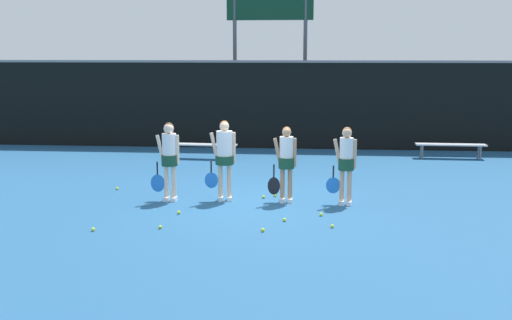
% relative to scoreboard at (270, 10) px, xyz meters
% --- Properties ---
extents(ground_plane, '(140.00, 140.00, 0.00)m').
position_rel_scoreboard_xyz_m(ground_plane, '(0.30, -9.34, -4.73)').
color(ground_plane, '#235684').
extents(fence_windscreen, '(60.00, 0.08, 2.98)m').
position_rel_scoreboard_xyz_m(fence_windscreen, '(0.30, -1.88, -3.23)').
color(fence_windscreen, black).
rests_on(fence_windscreen, ground_plane).
extents(scoreboard, '(3.13, 0.15, 6.17)m').
position_rel_scoreboard_xyz_m(scoreboard, '(0.00, 0.00, 0.00)').
color(scoreboard, '#515156').
rests_on(scoreboard, ground_plane).
extents(bench_courtside, '(2.17, 0.50, 0.46)m').
position_rel_scoreboard_xyz_m(bench_courtside, '(-1.81, -4.10, -4.33)').
color(bench_courtside, '#B2B2B7').
rests_on(bench_courtside, ground_plane).
extents(bench_far, '(2.13, 0.40, 0.45)m').
position_rel_scoreboard_xyz_m(bench_far, '(5.84, -3.40, -4.34)').
color(bench_far, '#B2B2B7').
rests_on(bench_far, ground_plane).
extents(player_0, '(0.65, 0.35, 1.74)m').
position_rel_scoreboard_xyz_m(player_0, '(-1.60, -9.44, -3.70)').
color(player_0, beige).
rests_on(player_0, ground_plane).
extents(player_1, '(0.68, 0.41, 1.78)m').
position_rel_scoreboard_xyz_m(player_1, '(-0.40, -9.30, -3.67)').
color(player_1, beige).
rests_on(player_1, ground_plane).
extents(player_2, '(0.62, 0.34, 1.66)m').
position_rel_scoreboard_xyz_m(player_2, '(0.96, -9.33, -3.76)').
color(player_2, tan).
rests_on(player_2, ground_plane).
extents(player_3, '(0.63, 0.34, 1.68)m').
position_rel_scoreboard_xyz_m(player_3, '(2.24, -9.44, -3.75)').
color(player_3, tan).
rests_on(player_3, ground_plane).
extents(tennis_ball_0, '(0.07, 0.07, 0.07)m').
position_rel_scoreboard_xyz_m(tennis_ball_0, '(1.90, -11.24, -4.70)').
color(tennis_ball_0, '#CCE033').
rests_on(tennis_ball_0, ground_plane).
extents(tennis_ball_1, '(0.07, 0.07, 0.07)m').
position_rel_scoreboard_xyz_m(tennis_ball_1, '(0.70, -8.67, -4.70)').
color(tennis_ball_1, '#CCE033').
rests_on(tennis_ball_1, ground_plane).
extents(tennis_ball_2, '(0.07, 0.07, 0.07)m').
position_rel_scoreboard_xyz_m(tennis_ball_2, '(-1.30, -11.57, -4.70)').
color(tennis_ball_2, '#CCE033').
rests_on(tennis_ball_2, ground_plane).
extents(tennis_ball_3, '(0.07, 0.07, 0.07)m').
position_rel_scoreboard_xyz_m(tennis_ball_3, '(-2.49, -11.83, -4.69)').
color(tennis_ball_3, '#CCE033').
rests_on(tennis_ball_3, ground_plane).
extents(tennis_ball_4, '(0.07, 0.07, 0.07)m').
position_rel_scoreboard_xyz_m(tennis_ball_4, '(1.71, -10.43, -4.70)').
color(tennis_ball_4, '#CCE033').
rests_on(tennis_ball_4, ground_plane).
extents(tennis_ball_5, '(0.07, 0.07, 0.07)m').
position_rel_scoreboard_xyz_m(tennis_ball_5, '(0.70, -8.89, -4.70)').
color(tennis_ball_5, '#CCE033').
rests_on(tennis_ball_5, ground_plane).
extents(tennis_ball_6, '(0.07, 0.07, 0.07)m').
position_rel_scoreboard_xyz_m(tennis_ball_6, '(0.45, -9.05, -4.70)').
color(tennis_ball_6, '#CCE033').
rests_on(tennis_ball_6, ground_plane).
extents(tennis_ball_7, '(0.07, 0.07, 0.07)m').
position_rel_scoreboard_xyz_m(tennis_ball_7, '(-1.17, -10.53, -4.69)').
color(tennis_ball_7, '#CCE033').
rests_on(tennis_ball_7, ground_plane).
extents(tennis_ball_8, '(0.07, 0.07, 0.07)m').
position_rel_scoreboard_xyz_m(tennis_ball_8, '(0.63, -11.60, -4.70)').
color(tennis_ball_8, '#CCE033').
rests_on(tennis_ball_8, ground_plane).
extents(tennis_ball_9, '(0.07, 0.07, 0.07)m').
position_rel_scoreboard_xyz_m(tennis_ball_9, '(0.99, -10.89, -4.70)').
color(tennis_ball_9, '#CCE033').
rests_on(tennis_ball_9, ground_plane).
extents(tennis_ball_10, '(0.07, 0.07, 0.07)m').
position_rel_scoreboard_xyz_m(tennis_ball_10, '(-3.11, -8.51, -4.70)').
color(tennis_ball_10, '#CCE033').
rests_on(tennis_ball_10, ground_plane).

